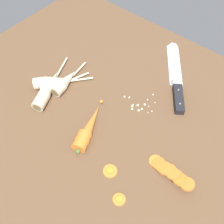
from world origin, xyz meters
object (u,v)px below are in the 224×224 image
Objects in this scene: parsnip_mid_right at (57,84)px; parsnip_back at (48,89)px; chefs_knife at (175,72)px; parsnip_front at (53,81)px; carrot_slice_stray_mid at (119,199)px; carrot_slice_stack at (170,172)px; carrot_slice_stray_near at (110,171)px; whole_carrot at (89,129)px; parsnip_mid_left at (65,82)px.

parsnip_mid_right is 3.50cm from parsnip_back.
chefs_knife is 1.31× the size of parsnip_back.
parsnip_back is at bearing -72.87° from parsnip_front.
parsnip_mid_right and parsnip_back have the same top height.
parsnip_front is at bearing 158.92° from carrot_slice_stray_mid.
parsnip_mid_right reaches higher than carrot_slice_stray_mid.
carrot_slice_stray_near is (-12.72, -9.61, -1.07)cm from carrot_slice_stack.
parsnip_front is at bearing 178.11° from parsnip_mid_right.
parsnip_mid_right is at bearing 79.81° from parsnip_back.
parsnip_back is (-27.87, -34.58, 1.33)cm from chefs_knife.
parsnip_back reaches higher than carrot_slice_stray_mid.
parsnip_mid_right is 34.60cm from carrot_slice_stray_near.
carrot_slice_stray_near is (33.26, -7.93, -1.62)cm from parsnip_back.
chefs_knife is 37.56cm from carrot_slice_stack.
whole_carrot reaches higher than parsnip_front.
parsnip_front is 36.23cm from carrot_slice_stray_near.
chefs_knife reaches higher than carrot_slice_stray_near.
parsnip_front is 4.03cm from parsnip_mid_left.
whole_carrot is 21.51cm from carrot_slice_stray_mid.
carrot_slice_stray_near is 7.86cm from carrot_slice_stray_mid.
parsnip_mid_left is (-18.52, 8.60, -0.12)cm from whole_carrot.
parsnip_front is 43.86cm from carrot_slice_stray_mid.
chefs_knife is 37.95cm from whole_carrot.
whole_carrot reaches higher than parsnip_mid_left.
chefs_knife is 9.10× the size of carrot_slice_stray_mid.
whole_carrot is 20.41cm from parsnip_mid_left.
whole_carrot is 5.57× the size of carrot_slice_stray_mid.
parsnip_back is at bearing 166.59° from carrot_slice_stray_near.
parsnip_mid_right is at bearing 163.05° from whole_carrot.
carrot_slice_stray_mid is (19.17, -9.61, -1.74)cm from whole_carrot.
parsnip_back is at bearing 162.88° from carrot_slice_stray_mid.
carrot_slice_stray_near is (32.64, -11.38, -1.62)cm from parsnip_mid_right.
carrot_slice_stack reaches higher than carrot_slice_stray_mid.
parsnip_back is at bearing -128.87° from chefs_knife.
parsnip_mid_left is 2.92cm from parsnip_mid_right.
chefs_knife is 1.74× the size of parsnip_mid_left.
whole_carrot is 22.59cm from parsnip_front.
parsnip_mid_left is 1.26× the size of carrot_slice_stack.
chefs_knife is 2.19× the size of carrot_slice_stack.
parsnip_mid_left is 5.23× the size of carrot_slice_stray_mid.
parsnip_mid_left and parsnip_back have the same top height.
whole_carrot is 1.34× the size of carrot_slice_stack.
parsnip_mid_right is 42.26cm from carrot_slice_stray_mid.
parsnip_mid_left is at bearing 70.21° from parsnip_back.
carrot_slice_stray_mid is at bearing -21.08° from parsnip_front.
carrot_slice_stray_mid is at bearing -75.68° from chefs_knife.
carrot_slice_stray_mid is at bearing -33.46° from carrot_slice_stray_near.
carrot_slice_stack is (47.06, -1.82, -0.55)cm from parsnip_front.
parsnip_mid_right reaches higher than chefs_knife.
carrot_slice_stray_mid is at bearing -17.12° from parsnip_back.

